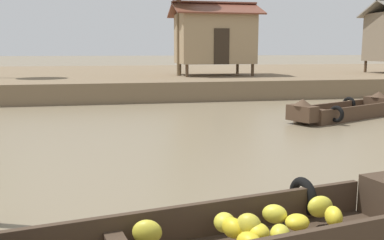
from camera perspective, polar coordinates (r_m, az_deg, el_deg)
The scene contains 4 objects.
ground_plane at distance 10.28m, azimuth -3.41°, elevation -3.52°, with size 300.00×300.00×0.00m, color #7A6B51.
riverbank_strip at distance 28.37m, azimuth -8.67°, elevation 5.47°, with size 160.00×20.00×0.88m, color #756047.
fishing_skiff_distant at distance 15.20m, azimuth 19.24°, elevation 1.18°, with size 4.51×2.69×0.79m.
stilt_house_left at distance 23.76m, azimuth 2.94°, elevation 10.79°, with size 4.60×3.53×3.90m.
Camera 1 is at (-1.39, 0.07, 2.28)m, focal length 40.56 mm.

